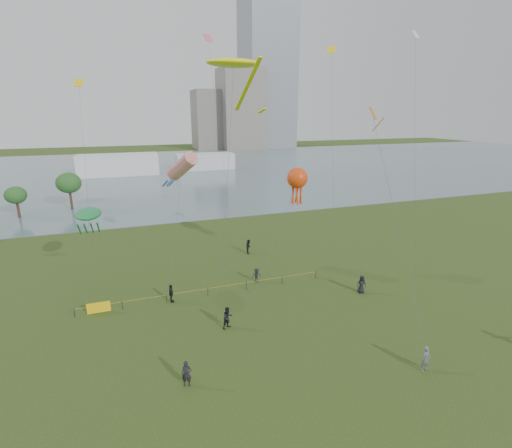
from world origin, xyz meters
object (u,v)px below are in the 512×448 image
object	(u,v)px
fence	(143,300)
kite_octopus	(297,179)
kite_flyer	(426,359)
kite_stingray	(234,64)

from	to	relation	value
fence	kite_octopus	xyz separation A→B (m)	(17.25, 3.59, 9.91)
kite_flyer	kite_stingray	size ratio (longest dim) A/B	0.08
kite_octopus	kite_flyer	bearing A→B (deg)	-105.66
kite_flyer	kite_octopus	size ratio (longest dim) A/B	0.16
kite_stingray	kite_octopus	world-z (taller)	kite_stingray
fence	kite_flyer	world-z (taller)	kite_flyer
kite_stingray	fence	bearing A→B (deg)	-171.54
fence	kite_stingray	bearing A→B (deg)	24.49
fence	kite_flyer	distance (m)	24.16
kite_flyer	kite_stingray	world-z (taller)	kite_stingray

